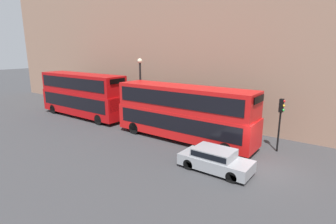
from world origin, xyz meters
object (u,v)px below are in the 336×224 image
at_px(traffic_light, 281,114).
at_px(pedestrian, 147,113).
at_px(car_dark_sedan, 215,159).
at_px(bus_second_in_queue, 82,93).
at_px(bus_leading, 183,111).

height_order(traffic_light, pedestrian, traffic_light).
xyz_separation_m(car_dark_sedan, pedestrian, (6.32, 10.73, 0.04)).
height_order(bus_second_in_queue, car_dark_sedan, bus_second_in_queue).
distance_m(bus_leading, pedestrian, 7.10).
bearing_deg(traffic_light, pedestrian, 85.45).
distance_m(bus_leading, bus_second_in_queue, 12.55).
bearing_deg(pedestrian, bus_second_in_queue, 114.95).
bearing_deg(car_dark_sedan, pedestrian, 59.51).
xyz_separation_m(bus_second_in_queue, traffic_light, (1.89, -19.18, 0.20)).
distance_m(car_dark_sedan, pedestrian, 12.45).
relative_size(bus_second_in_queue, pedestrian, 6.67).
xyz_separation_m(bus_leading, car_dark_sedan, (-3.40, -4.45, -1.63)).
bearing_deg(bus_leading, bus_second_in_queue, 90.00).
bearing_deg(bus_second_in_queue, car_dark_sedan, -101.31).
bearing_deg(bus_leading, pedestrian, 65.06).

